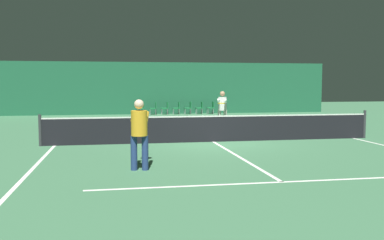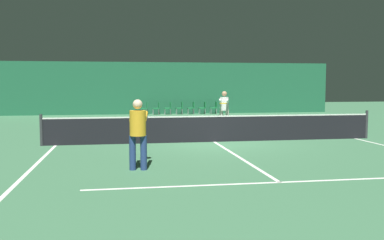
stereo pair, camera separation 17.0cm
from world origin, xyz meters
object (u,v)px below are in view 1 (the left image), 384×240
Objects in this scene: courtside_chair_2 at (166,107)px; courtside_chair_4 at (189,107)px; courtside_chair_0 at (142,108)px; player_far at (222,107)px; courtside_chair_3 at (177,107)px; player_near at (139,129)px; courtside_chair_5 at (200,107)px; courtside_chair_1 at (154,107)px; tennis_net at (213,128)px; courtside_chair_6 at (211,107)px.

courtside_chair_2 is 1.59m from courtside_chair_4.
player_far is at bearing 18.00° from courtside_chair_0.
courtside_chair_3 is (0.79, 0.00, 0.00)m from courtside_chair_2.
courtside_chair_3 is (-0.72, 9.53, -0.53)m from player_far.
courtside_chair_2 and courtside_chair_3 have the same top height.
player_near is 2.04× the size of courtside_chair_5.
courtside_chair_0 is 1.00× the size of courtside_chair_1.
courtside_chair_1 is at bearing -90.00° from courtside_chair_2.
player_far is 2.07× the size of courtside_chair_2.
courtside_chair_3 is (0.70, 13.84, -0.03)m from tennis_net.
courtside_chair_2 is 3.17m from courtside_chair_6.
courtside_chair_5 is (2.38, 0.00, 0.00)m from courtside_chair_2.
courtside_chair_0 is at bearing -90.00° from courtside_chair_1.
tennis_net is 14.17m from courtside_chair_6.
courtside_chair_4 is 0.79m from courtside_chair_5.
courtside_chair_0 is 1.00× the size of courtside_chair_4.
courtside_chair_0 is at bearing -90.00° from courtside_chair_6.
tennis_net is 14.02m from courtside_chair_5.
courtside_chair_1 is 3.17m from courtside_chair_5.
courtside_chair_5 is at bearing -7.76° from player_near.
player_far is 9.59m from courtside_chair_5.
courtside_chair_2 is at bearing -0.69° from player_near.
player_far reaches higher than tennis_net.
player_near reaches higher than courtside_chair_3.
courtside_chair_0 is 1.00× the size of courtside_chair_5.
courtside_chair_4 is at bearing -90.00° from courtside_chair_6.
courtside_chair_5 is (2.29, 13.84, -0.03)m from tennis_net.
courtside_chair_1 is at bearing -90.00° from courtside_chair_5.
courtside_chair_6 is at bearing 90.00° from courtside_chair_0.
player_far is 9.82m from courtside_chair_1.
courtside_chair_1 is at bearing -90.00° from courtside_chair_6.
courtside_chair_1 is (-2.30, 9.53, -0.53)m from player_far.
courtside_chair_0 is (1.23, 18.38, -0.51)m from player_near.
courtside_chair_5 and courtside_chair_6 have the same top height.
courtside_chair_3 is at bearing -3.09° from player_near.
courtside_chair_0 is (-1.67, 13.84, -0.03)m from tennis_net.
tennis_net is at bearing 6.90° from courtside_chair_0.
courtside_chair_3 is at bearing 90.00° from courtside_chair_0.
courtside_chair_1 is (-0.88, 13.84, -0.03)m from tennis_net.
courtside_chair_4 is (2.38, 0.00, 0.00)m from courtside_chair_1.
courtside_chair_0 is at bearing -90.00° from courtside_chair_3.
courtside_chair_6 is (3.96, 0.00, 0.00)m from courtside_chair_1.
courtside_chair_0 is (-3.10, 9.53, -0.53)m from player_far.
courtside_chair_6 is at bearing 90.00° from courtside_chair_3.
player_far is 2.07× the size of courtside_chair_4.
courtside_chair_5 is (3.17, 0.00, 0.00)m from courtside_chair_1.
courtside_chair_1 is (0.79, 0.00, 0.00)m from courtside_chair_0.
courtside_chair_0 is 1.59m from courtside_chair_2.
courtside_chair_5 is at bearing 80.60° from tennis_net.
courtside_chair_4 is at bearing 90.00° from courtside_chair_3.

